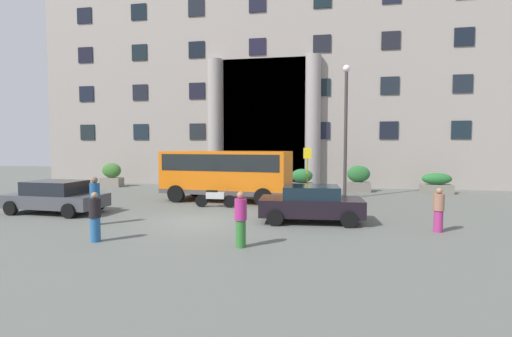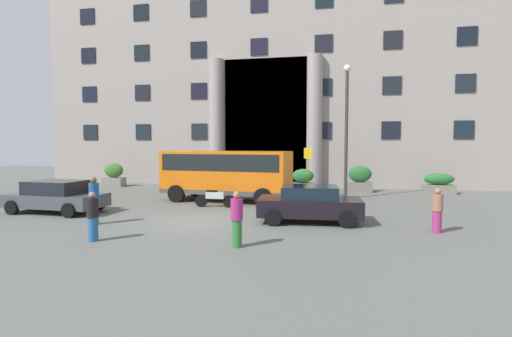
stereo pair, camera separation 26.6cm
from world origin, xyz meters
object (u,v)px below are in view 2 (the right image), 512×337
Objects in this scene: hedge_planter_far_west at (114,175)px; hedge_planter_entrance_left at (229,180)px; pedestrian_child_trailing at (437,211)px; pedestrian_man_crossing at (237,219)px; hedge_planter_entrance_right at (360,179)px; pedestrian_man_red_shirt at (93,217)px; parked_hatchback_near at (309,203)px; hedge_planter_east at (439,184)px; lamppost_plaza_centre at (346,121)px; bus_stop_sign at (308,167)px; hedge_planter_west at (303,181)px; parked_compact_extra at (56,196)px; motorcycle_near_kerb at (214,198)px; orange_minibus at (227,171)px; pedestrian_woman_with_bag at (94,200)px.

hedge_planter_entrance_left is at bearing -1.22° from hedge_planter_far_west.
pedestrian_man_crossing is (-6.28, -3.14, 0.07)m from pedestrian_child_trailing.
hedge_planter_entrance_left is (-8.55, -0.36, -0.17)m from hedge_planter_entrance_right.
hedge_planter_entrance_left is at bearing 21.71° from pedestrian_man_red_shirt.
hedge_planter_far_west is at bearing -179.42° from hedge_planter_entrance_right.
pedestrian_man_red_shirt is at bearing -92.24° from hedge_planter_entrance_left.
pedestrian_man_red_shirt reaches higher than parked_hatchback_near.
parked_hatchback_near is (5.93, -9.69, 0.09)m from hedge_planter_entrance_left.
hedge_planter_east is at bearing 0.38° from hedge_planter_far_west.
lamppost_plaza_centre is (8.08, 10.98, 3.53)m from pedestrian_man_red_shirt.
pedestrian_man_crossing is at bearing -73.66° from hedge_planter_entrance_left.
hedge_planter_west is (-0.49, 3.17, -1.05)m from bus_stop_sign.
pedestrian_man_crossing is (9.29, -3.97, 0.11)m from parked_compact_extra.
pedestrian_man_red_shirt is at bearing -106.66° from motorcycle_near_kerb.
lamppost_plaza_centre is at bearing -130.79° from pedestrian_child_trailing.
orange_minibus is 1.60× the size of parked_compact_extra.
parked_hatchback_near reaches higher than hedge_planter_entrance_left.
parked_hatchback_near is 5.37m from motorcycle_near_kerb.
bus_stop_sign is 3.37m from hedge_planter_west.
lamppost_plaza_centre is at bearing -12.41° from pedestrian_man_red_shirt.
hedge_planter_west is (4.97, -0.01, 0.06)m from hedge_planter_entrance_left.
hedge_planter_entrance_left is at bearing -106.70° from pedestrian_child_trailing.
lamppost_plaza_centre is (-1.01, -3.36, 3.50)m from hedge_planter_entrance_right.
pedestrian_man_red_shirt is (-6.01, -10.80, -0.97)m from bus_stop_sign.
parked_hatchback_near is at bearing -103.53° from lamppost_plaza_centre.
hedge_planter_far_west reaches higher than pedestrian_child_trailing.
orange_minibus is 4.48× the size of pedestrian_man_red_shirt.
pedestrian_man_red_shirt is (4.70, -4.17, 0.05)m from parked_compact_extra.
parked_compact_extra is at bearing -120.09° from pedestrian_woman_with_bag.
pedestrian_man_crossing reaches higher than hedge_planter_entrance_left.
hedge_planter_entrance_left is 0.92× the size of hedge_planter_east.
bus_stop_sign is (4.20, 1.82, 0.15)m from orange_minibus.
hedge_planter_west is at bearing -0.15° from hedge_planter_entrance_left.
orange_minibus is 4.21× the size of pedestrian_man_crossing.
lamppost_plaza_centre is at bearing -49.30° from hedge_planter_west.
hedge_planter_east is 1.17× the size of pedestrian_man_red_shirt.
pedestrian_man_red_shirt is (-9.10, -14.34, -0.03)m from hedge_planter_entrance_right.
orange_minibus is at bearing 131.16° from parked_hatchback_near.
hedge_planter_east is at bearing 50.23° from parked_hatchback_near.
hedge_planter_east is 11.35m from pedestrian_child_trailing.
bus_stop_sign is 1.83× the size of pedestrian_man_red_shirt.
pedestrian_woman_with_bag reaches higher than pedestrian_child_trailing.
parked_compact_extra reaches higher than hedge_planter_east.
pedestrian_woman_with_bag reaches higher than hedge_planter_entrance_left.
parked_hatchback_near is 0.55× the size of lamppost_plaza_centre.
motorcycle_near_kerb is (6.47, 2.71, -0.27)m from parked_compact_extra.
hedge_planter_far_west is at bearing 158.02° from orange_minibus.
motorcycle_near_kerb is (-0.03, -2.10, -1.14)m from orange_minibus.
hedge_planter_west is at bearing 150.20° from pedestrian_woman_with_bag.
parked_hatchback_near is (0.96, -9.68, 0.03)m from hedge_planter_west.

